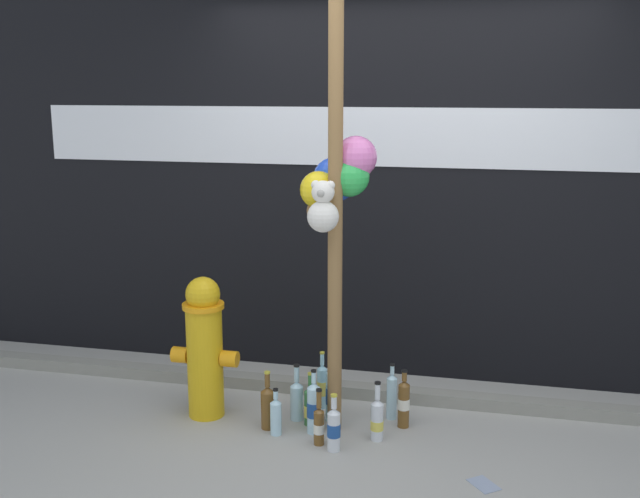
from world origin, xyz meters
name	(u,v)px	position (x,y,z in m)	size (l,w,h in m)	color
ground_plane	(365,466)	(0.00, 0.00, 0.00)	(14.00, 14.00, 0.00)	#9E9B93
building_wall	(404,115)	(0.00, 1.43, 1.77)	(10.00, 0.21, 3.54)	black
curb_strip	(388,393)	(0.00, 0.88, 0.04)	(8.00, 0.12, 0.08)	gray
memorial_post	(337,149)	(-0.25, 0.45, 1.62)	(0.49, 0.52, 2.92)	olive
fire_hydrant	(205,346)	(-1.04, 0.41, 0.44)	(0.41, 0.25, 0.86)	gold
bottle_0	(377,419)	(0.02, 0.31, 0.13)	(0.07, 0.07, 0.35)	silver
bottle_1	(310,406)	(-0.40, 0.42, 0.12)	(0.07, 0.07, 0.32)	#337038
bottle_2	(276,415)	(-0.56, 0.25, 0.12)	(0.07, 0.07, 0.28)	#B2DBEA
bottle_3	(319,424)	(-0.29, 0.18, 0.12)	(0.06, 0.06, 0.33)	brown
bottle_4	(392,395)	(0.06, 0.61, 0.15)	(0.06, 0.06, 0.35)	#B2DBEA
bottle_5	(404,403)	(0.14, 0.51, 0.15)	(0.07, 0.07, 0.35)	brown
bottle_6	(332,394)	(-0.28, 0.50, 0.17)	(0.08, 0.08, 0.41)	#93CCE0
bottle_7	(297,398)	(-0.49, 0.47, 0.13)	(0.08, 0.08, 0.35)	#B2DBEA
bottle_8	(322,386)	(-0.38, 0.67, 0.14)	(0.07, 0.07, 0.36)	#93CCE0
bottle_9	(314,407)	(-0.35, 0.32, 0.16)	(0.08, 0.08, 0.38)	#B2DBEA
bottle_10	(334,428)	(-0.20, 0.13, 0.13)	(0.07, 0.07, 0.33)	silver
bottle_11	(268,406)	(-0.63, 0.32, 0.14)	(0.08, 0.08, 0.35)	brown
litter_0	(216,403)	(-1.05, 0.58, 0.00)	(0.14, 0.06, 0.01)	silver
litter_1	(484,484)	(0.62, -0.06, 0.00)	(0.16, 0.11, 0.01)	#8C99B2
litter_2	(392,392)	(0.01, 1.00, 0.00)	(0.14, 0.10, 0.01)	silver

